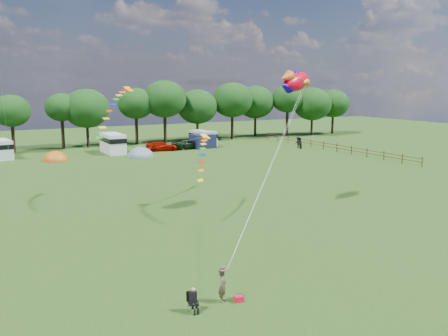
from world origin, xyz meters
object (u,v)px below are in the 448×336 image
campervan_c (113,143)px  campervan_d (203,138)px  car_c (161,146)px  tent_orange (56,161)px  fish_kite (294,82)px  kite_flyer (223,286)px  walker_a (300,143)px  camp_chair (193,297)px  car_d (189,144)px  campervan_b (1,148)px  tent_greyblue (141,157)px  walker_b (298,142)px

campervan_c → campervan_d: (14.77, 1.15, -0.20)m
car_c → tent_orange: bearing=112.0°
fish_kite → kite_flyer: bearing=-158.7°
tent_orange → walker_a: (34.24, -5.77, 0.86)m
tent_orange → camp_chair: bearing=-93.0°
car_d → tent_orange: car_d is taller
kite_flyer → car_d: bearing=18.6°
kite_flyer → campervan_c: bearing=30.9°
car_c → campervan_b: (-21.33, 2.89, 0.66)m
kite_flyer → tent_orange: bearing=40.4°
campervan_d → campervan_c: bearing=84.2°
tent_greyblue → walker_a: 23.89m
walker_a → walker_b: (0.81, 1.52, -0.03)m
kite_flyer → tent_greyblue: bearing=27.0°
campervan_b → campervan_d: 29.22m
car_c → tent_greyblue: bearing=146.5°
campervan_b → tent_orange: (5.95, -5.29, -1.32)m
car_d → walker_b: size_ratio=3.19×
campervan_d → fish_kite: (-11.06, -38.71, 8.63)m
campervan_c → campervan_d: 14.82m
campervan_b → tent_orange: 8.07m
campervan_c → walker_a: 27.37m
campervan_d → tent_greyblue: bearing=107.7°
tent_greyblue → kite_flyer: (-11.47, -44.71, 0.74)m
campervan_c → camp_chair: bearing=168.1°
car_d → campervan_b: 26.02m
camp_chair → kite_flyer: bearing=28.4°
car_d → campervan_c: bearing=80.5°
car_c → tent_greyblue: (-4.73, -4.46, -0.66)m
car_c → kite_flyer: bearing=174.9°
car_c → campervan_d: (7.88, 2.23, 0.61)m
tent_greyblue → fish_kite: 33.55m
camp_chair → walker_b: 56.89m
campervan_b → walker_b: size_ratio=3.16×
kite_flyer → camp_chair: kite_flyer is taller
tent_greyblue → fish_kite: size_ratio=0.97×
car_d → walker_a: bearing=-126.0°
walker_a → tent_orange: bearing=-33.8°
car_c → campervan_c: 7.02m
car_d → fish_kite: bearing=162.7°
tent_greyblue → walker_a: (23.59, -3.71, 0.86)m
car_c → tent_orange: 15.58m
car_d → campervan_b: (-25.88, 2.63, 0.61)m
campervan_b → campervan_d: bearing=-98.9°
car_d → camp_chair: (-22.37, -49.71, -0.07)m
campervan_c → fish_kite: (3.71, -37.56, 8.43)m
car_d → campervan_d: size_ratio=1.04×
campervan_d → car_c: bearing=95.5°
walker_b → kite_flyer: bearing=40.2°
car_c → campervan_c: size_ratio=0.80×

